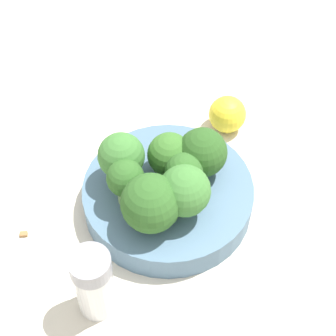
# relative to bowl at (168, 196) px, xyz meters

# --- Properties ---
(ground_plane) EXTENTS (3.00, 3.00, 0.00)m
(ground_plane) POSITION_rel_bowl_xyz_m (0.00, 0.00, -0.02)
(ground_plane) COLOR beige
(bowl) EXTENTS (0.18, 0.18, 0.03)m
(bowl) POSITION_rel_bowl_xyz_m (0.00, 0.00, 0.00)
(bowl) COLOR slate
(bowl) RESTS_ON ground_plane
(broccoli_floret_0) EXTENTS (0.05, 0.05, 0.05)m
(broccoli_floret_0) POSITION_rel_bowl_xyz_m (0.01, 0.02, 0.04)
(broccoli_floret_0) COLOR #84AD66
(broccoli_floret_0) RESTS_ON bowl
(broccoli_floret_1) EXTENTS (0.04, 0.04, 0.06)m
(broccoli_floret_1) POSITION_rel_bowl_xyz_m (-0.04, -0.01, 0.05)
(broccoli_floret_1) COLOR #7A9E5B
(broccoli_floret_1) RESTS_ON bowl
(broccoli_floret_2) EXTENTS (0.05, 0.05, 0.06)m
(broccoli_floret_2) POSITION_rel_bowl_xyz_m (0.01, -0.03, 0.05)
(broccoli_floret_2) COLOR #84AD66
(broccoli_floret_2) RESTS_ON bowl
(broccoli_floret_3) EXTENTS (0.06, 0.06, 0.06)m
(broccoli_floret_3) POSITION_rel_bowl_xyz_m (-0.03, -0.04, 0.05)
(broccoli_floret_3) COLOR #84AD66
(broccoli_floret_3) RESTS_ON bowl
(broccoli_floret_4) EXTENTS (0.04, 0.04, 0.05)m
(broccoli_floret_4) POSITION_rel_bowl_xyz_m (0.01, -0.01, 0.05)
(broccoli_floret_4) COLOR #8EB770
(broccoli_floret_4) RESTS_ON bowl
(broccoli_floret_5) EXTENTS (0.05, 0.05, 0.06)m
(broccoli_floret_5) POSITION_rel_bowl_xyz_m (0.04, 0.01, 0.05)
(broccoli_floret_5) COLOR #8EB770
(broccoli_floret_5) RESTS_ON bowl
(broccoli_floret_6) EXTENTS (0.05, 0.05, 0.06)m
(broccoli_floret_6) POSITION_rel_bowl_xyz_m (-0.04, 0.02, 0.05)
(broccoli_floret_6) COLOR #84AD66
(broccoli_floret_6) RESTS_ON bowl
(pepper_shaker) EXTENTS (0.04, 0.04, 0.08)m
(pepper_shaker) POSITION_rel_bowl_xyz_m (-0.09, -0.10, 0.03)
(pepper_shaker) COLOR silver
(pepper_shaker) RESTS_ON ground_plane
(lemon_wedge) EXTENTS (0.05, 0.05, 0.05)m
(lemon_wedge) POSITION_rel_bowl_xyz_m (0.09, 0.10, 0.01)
(lemon_wedge) COLOR yellow
(lemon_wedge) RESTS_ON ground_plane
(almond_crumb_0) EXTENTS (0.01, 0.01, 0.01)m
(almond_crumb_0) POSITION_rel_bowl_xyz_m (0.04, 0.10, -0.01)
(almond_crumb_0) COLOR #AD7F4C
(almond_crumb_0) RESTS_ON ground_plane
(almond_crumb_1) EXTENTS (0.01, 0.01, 0.01)m
(almond_crumb_1) POSITION_rel_bowl_xyz_m (-0.16, -0.01, -0.01)
(almond_crumb_1) COLOR olive
(almond_crumb_1) RESTS_ON ground_plane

